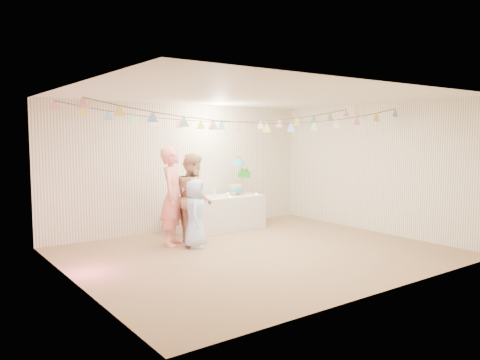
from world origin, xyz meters
TOP-DOWN VIEW (x-y plane):
  - floor at (0.00, 0.00)m, footprint 6.00×6.00m
  - ceiling at (0.00, 0.00)m, footprint 6.00×6.00m
  - back_wall at (0.00, 2.50)m, footprint 6.00×6.00m
  - front_wall at (0.00, -2.50)m, footprint 6.00×6.00m
  - left_wall at (-3.00, 0.00)m, footprint 5.00×5.00m
  - right_wall at (3.00, 0.00)m, footprint 5.00×5.00m
  - table at (0.54, 1.98)m, footprint 1.86×0.75m
  - cake_stand at (1.09, 2.03)m, footprint 0.69×0.40m
  - cake_bottom at (0.94, 1.97)m, footprint 0.31×0.31m
  - cake_middle at (1.27, 2.12)m, footprint 0.27×0.27m
  - cake_top_tier at (1.03, 2.00)m, footprint 0.25×0.25m
  - platter at (-0.10, 1.93)m, footprint 0.32×0.32m
  - posy at (0.44, 2.03)m, footprint 0.13×0.13m
  - person_adult_a at (-0.90, 1.32)m, footprint 0.75×0.75m
  - person_adult_b at (-0.49, 1.29)m, footprint 0.85×0.96m
  - person_child at (-0.67, 0.93)m, footprint 0.65×0.70m
  - bunting_back at (0.00, 1.10)m, footprint 5.60×1.10m
  - bunting_front at (0.00, -0.20)m, footprint 5.60×0.90m
  - tealight_0 at (-0.26, 1.83)m, footprint 0.04×0.04m
  - tealight_1 at (0.19, 2.16)m, footprint 0.04×0.04m
  - tealight_2 at (0.64, 1.76)m, footprint 0.04×0.04m
  - tealight_3 at (0.89, 2.20)m, footprint 0.04×0.04m
  - tealight_4 at (1.36, 1.80)m, footprint 0.04×0.04m

SIDE VIEW (x-z plane):
  - floor at x=0.00m, z-range 0.00..0.00m
  - table at x=0.54m, z-range 0.00..0.70m
  - person_child at x=-0.67m, z-range 0.00..1.20m
  - tealight_0 at x=-0.26m, z-range 0.70..0.73m
  - tealight_1 at x=0.19m, z-range 0.70..0.73m
  - tealight_2 at x=0.64m, z-range 0.70..0.73m
  - tealight_3 at x=0.89m, z-range 0.70..0.73m
  - tealight_4 at x=1.36m, z-range 0.70..0.73m
  - platter at x=-0.10m, z-range 0.75..0.77m
  - person_adult_b at x=-0.49m, z-range 0.00..1.64m
  - posy at x=0.44m, z-range 0.75..0.90m
  - cake_bottom at x=0.94m, z-range 0.76..0.91m
  - person_adult_a at x=-0.90m, z-range 0.00..1.76m
  - cake_middle at x=1.27m, z-range 1.00..1.22m
  - cake_stand at x=1.09m, z-range 0.75..1.52m
  - back_wall at x=0.00m, z-range 1.30..1.30m
  - front_wall at x=0.00m, z-range 1.30..1.30m
  - left_wall at x=-3.00m, z-range 1.30..1.30m
  - right_wall at x=3.00m, z-range 1.30..1.30m
  - cake_top_tier at x=1.03m, z-range 1.28..1.47m
  - bunting_front at x=0.00m, z-range 2.14..2.50m
  - bunting_back at x=0.00m, z-range 2.15..2.55m
  - ceiling at x=0.00m, z-range 2.60..2.60m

